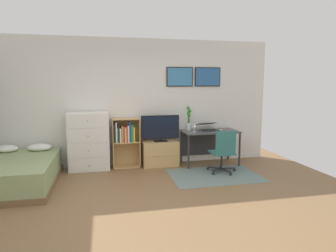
# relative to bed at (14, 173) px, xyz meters

# --- Properties ---
(ground_plane) EXTENTS (7.20, 7.20, 0.00)m
(ground_plane) POSITION_rel_bed_xyz_m (2.16, -1.42, -0.24)
(ground_plane) COLOR brown
(wall_back_with_posters) EXTENTS (6.12, 0.09, 2.70)m
(wall_back_with_posters) POSITION_rel_bed_xyz_m (2.18, 1.01, 1.12)
(wall_back_with_posters) COLOR silver
(wall_back_with_posters) RESTS_ON ground_plane
(area_rug) EXTENTS (1.70, 1.20, 0.01)m
(area_rug) POSITION_rel_bed_xyz_m (3.59, -0.17, -0.23)
(area_rug) COLOR slate
(area_rug) RESTS_ON ground_plane
(bed) EXTENTS (1.38, 1.92, 0.59)m
(bed) POSITION_rel_bed_xyz_m (0.00, 0.00, 0.00)
(bed) COLOR brown
(bed) RESTS_ON ground_plane
(dresser) EXTENTS (0.81, 0.46, 1.19)m
(dresser) POSITION_rel_bed_xyz_m (1.23, 0.74, 0.35)
(dresser) COLOR white
(dresser) RESTS_ON ground_plane
(bookshelf) EXTENTS (0.57, 0.30, 1.04)m
(bookshelf) POSITION_rel_bed_xyz_m (1.97, 0.80, 0.39)
(bookshelf) COLOR tan
(bookshelf) RESTS_ON ground_plane
(tv_stand) EXTENTS (0.76, 0.41, 0.53)m
(tv_stand) POSITION_rel_bed_xyz_m (2.71, 0.75, 0.03)
(tv_stand) COLOR tan
(tv_stand) RESTS_ON ground_plane
(television) EXTENTS (0.81, 0.16, 0.56)m
(television) POSITION_rel_bed_xyz_m (2.71, 0.73, 0.57)
(television) COLOR black
(television) RESTS_ON tv_stand
(desk) EXTENTS (1.20, 0.63, 0.74)m
(desk) POSITION_rel_bed_xyz_m (3.79, 0.72, 0.37)
(desk) COLOR #4C4C4F
(desk) RESTS_ON ground_plane
(office_chair) EXTENTS (0.56, 0.58, 0.86)m
(office_chair) POSITION_rel_bed_xyz_m (3.81, -0.07, 0.22)
(office_chair) COLOR #232326
(office_chair) RESTS_ON ground_plane
(laptop) EXTENTS (0.44, 0.47, 0.17)m
(laptop) POSITION_rel_bed_xyz_m (3.76, 0.71, 0.57)
(laptop) COLOR #333338
(laptop) RESTS_ON desk
(computer_mouse) EXTENTS (0.06, 0.10, 0.03)m
(computer_mouse) POSITION_rel_bed_xyz_m (4.03, 0.60, 0.52)
(computer_mouse) COLOR silver
(computer_mouse) RESTS_ON desk
(bamboo_vase) EXTENTS (0.11, 0.11, 0.52)m
(bamboo_vase) POSITION_rel_bed_xyz_m (3.36, 0.84, 0.75)
(bamboo_vase) COLOR silver
(bamboo_vase) RESTS_ON desk
(wine_glass) EXTENTS (0.07, 0.07, 0.18)m
(wine_glass) POSITION_rel_bed_xyz_m (3.41, 0.54, 0.64)
(wine_glass) COLOR silver
(wine_glass) RESTS_ON desk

